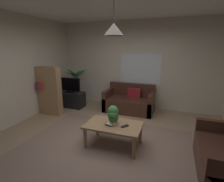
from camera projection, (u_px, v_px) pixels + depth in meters
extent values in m
cube|color=#9E8466|center=(107.00, 145.00, 3.52)|extent=(5.10, 5.00, 0.02)
cube|color=gray|center=(103.00, 149.00, 3.33)|extent=(3.31, 2.75, 0.01)
cube|color=beige|center=(136.00, 65.00, 5.48)|extent=(5.22, 0.06, 2.74)
cube|color=beige|center=(5.00, 71.00, 4.05)|extent=(0.06, 5.00, 2.74)
cube|color=white|center=(140.00, 69.00, 5.43)|extent=(1.27, 0.01, 0.96)
cube|color=#47281E|center=(129.00, 105.00, 5.30)|extent=(1.47, 0.81, 0.42)
cube|color=#47281E|center=(132.00, 89.00, 5.51)|extent=(1.47, 0.12, 0.40)
cube|color=#47281E|center=(108.00, 99.00, 5.50)|extent=(0.12, 0.81, 0.64)
cube|color=#47281E|center=(151.00, 104.00, 5.04)|extent=(0.12, 0.81, 0.64)
cube|color=maroon|center=(134.00, 93.00, 5.33)|extent=(0.40, 0.13, 0.28)
cube|color=#47281E|center=(219.00, 137.00, 3.14)|extent=(0.81, 0.12, 0.64)
cube|color=#A87F56|center=(114.00, 125.00, 3.37)|extent=(1.09, 0.68, 0.04)
cylinder|color=#A87F56|center=(85.00, 138.00, 3.33)|extent=(0.07, 0.07, 0.42)
cylinder|color=#A87F56|center=(134.00, 148.00, 3.01)|extent=(0.07, 0.07, 0.42)
cylinder|color=#A87F56|center=(97.00, 126.00, 3.85)|extent=(0.07, 0.07, 0.42)
cylinder|color=#A87F56|center=(140.00, 133.00, 3.52)|extent=(0.07, 0.07, 0.42)
cube|color=black|center=(110.00, 125.00, 3.32)|extent=(0.16, 0.11, 0.02)
cube|color=beige|center=(110.00, 124.00, 3.32)|extent=(0.17, 0.15, 0.02)
cube|color=black|center=(125.00, 126.00, 3.26)|extent=(0.13, 0.16, 0.02)
cylinder|color=beige|center=(114.00, 123.00, 3.34)|extent=(0.18, 0.18, 0.08)
sphere|color=#3D7F3D|center=(113.00, 118.00, 3.29)|extent=(0.19, 0.19, 0.19)
sphere|color=#3D7F3D|center=(113.00, 115.00, 3.27)|extent=(0.20, 0.20, 0.20)
sphere|color=#3D7F3D|center=(113.00, 111.00, 3.29)|extent=(0.21, 0.21, 0.21)
cube|color=black|center=(71.00, 99.00, 5.72)|extent=(0.90, 0.44, 0.50)
cube|color=black|center=(70.00, 84.00, 5.57)|extent=(0.76, 0.05, 0.43)
cube|color=black|center=(69.00, 84.00, 5.55)|extent=(0.72, 0.00, 0.39)
cube|color=black|center=(70.00, 92.00, 5.63)|extent=(0.24, 0.16, 0.04)
cylinder|color=#4C4C51|center=(77.00, 99.00, 6.13)|extent=(0.32, 0.32, 0.30)
cylinder|color=brown|center=(76.00, 85.00, 6.01)|extent=(0.05, 0.05, 0.70)
cone|color=#2D6B33|center=(80.00, 72.00, 5.86)|extent=(0.39, 0.15, 0.29)
cone|color=#2D6B33|center=(82.00, 72.00, 6.06)|extent=(0.30, 0.53, 0.34)
cone|color=#2D6B33|center=(79.00, 72.00, 6.13)|extent=(0.11, 0.52, 0.25)
cone|color=#2D6B33|center=(71.00, 72.00, 6.04)|extent=(0.51, 0.25, 0.28)
cone|color=#2D6B33|center=(70.00, 74.00, 5.89)|extent=(0.38, 0.29, 0.25)
cone|color=#2D6B33|center=(72.00, 72.00, 5.72)|extent=(0.12, 0.45, 0.34)
cone|color=#2D6B33|center=(77.00, 74.00, 5.73)|extent=(0.35, 0.40, 0.29)
cube|color=#A87F56|center=(50.00, 91.00, 4.97)|extent=(0.70, 0.22, 1.40)
cube|color=#72387F|center=(38.00, 85.00, 4.91)|extent=(0.03, 0.16, 0.20)
cube|color=#B22D2D|center=(39.00, 86.00, 4.90)|extent=(0.03, 0.16, 0.19)
cube|color=#72387F|center=(40.00, 86.00, 4.89)|extent=(0.03, 0.16, 0.19)
cube|color=#99663F|center=(41.00, 86.00, 4.88)|extent=(0.03, 0.16, 0.19)
cube|color=#B22D2D|center=(42.00, 85.00, 4.86)|extent=(0.04, 0.16, 0.23)
cylinder|color=black|center=(114.00, 9.00, 2.86)|extent=(0.01, 0.01, 0.42)
cone|color=#4C4742|center=(114.00, 29.00, 2.94)|extent=(0.35, 0.35, 0.21)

